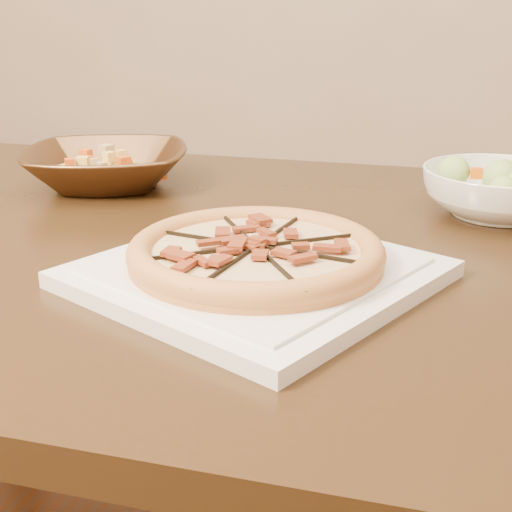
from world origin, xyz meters
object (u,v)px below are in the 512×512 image
object	(u,v)px
pizza	(256,253)
salad_bowl	(499,193)
plate	(256,273)
dining_table	(219,301)
bronze_bowl	(107,167)

from	to	relation	value
pizza	salad_bowl	distance (m)	0.43
plate	pizza	size ratio (longest dim) A/B	1.56
dining_table	pizza	world-z (taller)	pizza
dining_table	plate	xyz separation A→B (m)	(0.10, -0.14, 0.11)
dining_table	bronze_bowl	bearing A→B (deg)	144.26
plate	salad_bowl	bearing A→B (deg)	53.57
plate	pizza	xyz separation A→B (m)	(0.00, 0.00, 0.02)
dining_table	pizza	size ratio (longest dim) A/B	5.40
salad_bowl	bronze_bowl	bearing A→B (deg)	-178.66
bronze_bowl	salad_bowl	world-z (taller)	salad_bowl
plate	bronze_bowl	distance (m)	0.48
pizza	salad_bowl	world-z (taller)	salad_bowl
plate	salad_bowl	distance (m)	0.43
bronze_bowl	plate	bearing A→B (deg)	-42.73
dining_table	bronze_bowl	distance (m)	0.34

